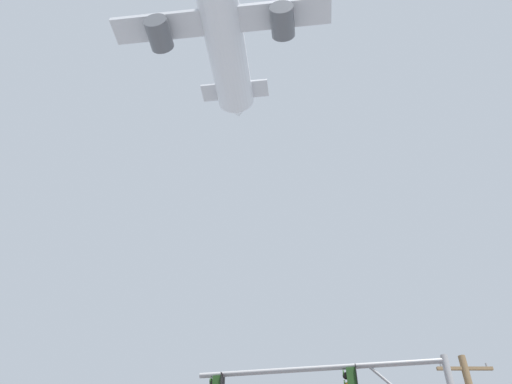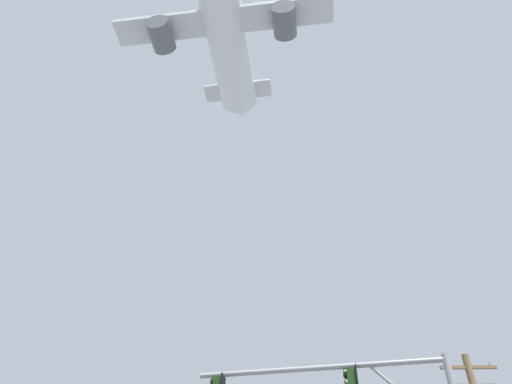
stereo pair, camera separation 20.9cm
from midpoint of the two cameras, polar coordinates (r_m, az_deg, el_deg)
airplane at (r=47.43m, az=-4.30°, el=20.32°), size 20.34×26.33×7.17m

